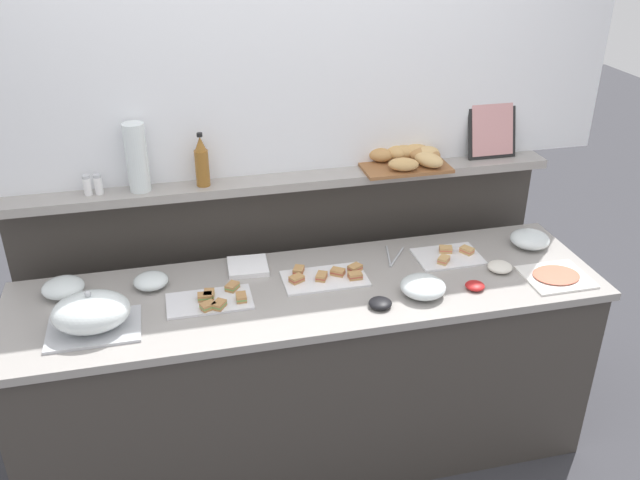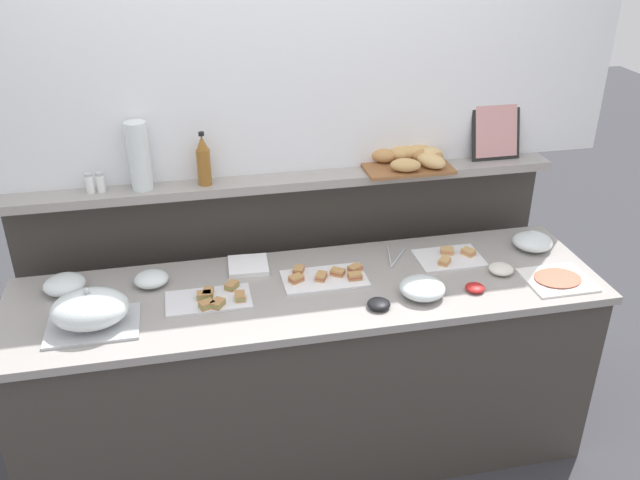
{
  "view_description": "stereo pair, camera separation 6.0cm",
  "coord_description": "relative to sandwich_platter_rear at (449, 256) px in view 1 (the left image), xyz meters",
  "views": [
    {
      "loc": [
        -0.51,
        -2.32,
        2.35
      ],
      "look_at": [
        0.07,
        0.1,
        1.05
      ],
      "focal_mm": 38.03,
      "sensor_mm": 36.0,
      "label": 1
    },
    {
      "loc": [
        -0.45,
        -2.34,
        2.35
      ],
      "look_at": [
        0.07,
        0.1,
        1.05
      ],
      "focal_mm": 38.03,
      "sensor_mm": 36.0,
      "label": 2
    }
  ],
  "objects": [
    {
      "name": "framed_picture",
      "position": [
        0.33,
        0.37,
        0.44
      ],
      "size": [
        0.24,
        0.08,
        0.27
      ],
      "color": "black",
      "rests_on": "back_ledge_unit"
    },
    {
      "name": "sandwich_platter_side",
      "position": [
        -1.06,
        -0.13,
        0.0
      ],
      "size": [
        0.34,
        0.19,
        0.04
      ],
      "color": "silver",
      "rests_on": "buffet_counter"
    },
    {
      "name": "condiment_bowl_dark",
      "position": [
        0.0,
        -0.27,
        0.0
      ],
      "size": [
        0.08,
        0.08,
        0.03
      ],
      "primitive_type": "ellipsoid",
      "color": "red",
      "rests_on": "buffet_counter"
    },
    {
      "name": "water_carafe",
      "position": [
        -1.3,
        0.33,
        0.46
      ],
      "size": [
        0.09,
        0.09,
        0.29
      ],
      "primitive_type": "cylinder",
      "color": "silver",
      "rests_on": "back_ledge_unit"
    },
    {
      "name": "buffet_counter",
      "position": [
        -0.66,
        -0.11,
        -0.45
      ],
      "size": [
        2.45,
        0.67,
        0.89
      ],
      "color": "#3D3833",
      "rests_on": "ground_plane"
    },
    {
      "name": "vinegar_bottle_amber",
      "position": [
        -1.03,
        0.32,
        0.41
      ],
      "size": [
        0.06,
        0.06,
        0.24
      ],
      "color": "#8E5B23",
      "rests_on": "back_ledge_unit"
    },
    {
      "name": "condiment_bowl_red",
      "position": [
        -0.42,
        -0.31,
        0.01
      ],
      "size": [
        0.09,
        0.09,
        0.03
      ],
      "primitive_type": "ellipsoid",
      "color": "black",
      "rests_on": "buffet_counter"
    },
    {
      "name": "pepper_shaker",
      "position": [
        -1.47,
        0.33,
        0.35
      ],
      "size": [
        0.03,
        0.03,
        0.09
      ],
      "color": "white",
      "rests_on": "back_ledge_unit"
    },
    {
      "name": "glass_bowl_medium",
      "position": [
        -1.64,
        0.07,
        0.02
      ],
      "size": [
        0.17,
        0.17,
        0.07
      ],
      "color": "silver",
      "rests_on": "buffet_counter"
    },
    {
      "name": "glass_bowl_large",
      "position": [
        0.4,
        0.02,
        0.02
      ],
      "size": [
        0.18,
        0.18,
        0.07
      ],
      "color": "silver",
      "rests_on": "buffet_counter"
    },
    {
      "name": "cold_cuts_platter",
      "position": [
        0.37,
        -0.27,
        0.0
      ],
      "size": [
        0.27,
        0.24,
        0.02
      ],
      "color": "white",
      "rests_on": "buffet_counter"
    },
    {
      "name": "glass_bowl_extra",
      "position": [
        -0.23,
        -0.26,
        0.02
      ],
      "size": [
        0.18,
        0.18,
        0.07
      ],
      "color": "silver",
      "rests_on": "buffet_counter"
    },
    {
      "name": "sandwich_platter_front",
      "position": [
        -0.58,
        -0.05,
        0.0
      ],
      "size": [
        0.35,
        0.2,
        0.04
      ],
      "color": "white",
      "rests_on": "buffet_counter"
    },
    {
      "name": "serving_cloche",
      "position": [
        -1.51,
        -0.21,
        0.06
      ],
      "size": [
        0.34,
        0.24,
        0.17
      ],
      "color": "#B7BABF",
      "rests_on": "buffet_counter"
    },
    {
      "name": "upper_wall_panel",
      "position": [
        -0.66,
        0.43,
        1.01
      ],
      "size": [
        3.07,
        0.08,
        1.4
      ],
      "primitive_type": "cube",
      "color": "white",
      "rests_on": "back_ledge_unit"
    },
    {
      "name": "napkin_stack",
      "position": [
        -0.88,
        0.11,
        0.0
      ],
      "size": [
        0.18,
        0.18,
        0.02
      ],
      "primitive_type": "cube",
      "rotation": [
        0.0,
        0.0,
        -0.06
      ],
      "color": "white",
      "rests_on": "buffet_counter"
    },
    {
      "name": "salt_shaker",
      "position": [
        -1.51,
        0.33,
        0.35
      ],
      "size": [
        0.03,
        0.03,
        0.09
      ],
      "color": "white",
      "rests_on": "back_ledge_unit"
    },
    {
      "name": "bread_basket",
      "position": [
        -0.08,
        0.34,
        0.35
      ],
      "size": [
        0.4,
        0.28,
        0.08
      ],
      "color": "brown",
      "rests_on": "back_ledge_unit"
    },
    {
      "name": "condiment_bowl_teal",
      "position": [
        0.17,
        -0.16,
        0.01
      ],
      "size": [
        0.11,
        0.11,
        0.04
      ],
      "primitive_type": "ellipsoid",
      "color": "silver",
      "rests_on": "buffet_counter"
    },
    {
      "name": "ground_plane",
      "position": [
        -0.66,
        0.49,
        -0.89
      ],
      "size": [
        12.0,
        12.0,
        0.0
      ],
      "primitive_type": "plane",
      "color": "#38383D"
    },
    {
      "name": "glass_bowl_small",
      "position": [
        -1.29,
        0.05,
        0.02
      ],
      "size": [
        0.14,
        0.14,
        0.06
      ],
      "color": "silver",
      "rests_on": "buffet_counter"
    },
    {
      "name": "serving_tongs",
      "position": [
        -0.24,
        0.06,
        -0.0
      ],
      "size": [
        0.12,
        0.18,
        0.01
      ],
      "color": "#B7BABF",
      "rests_on": "buffet_counter"
    },
    {
      "name": "back_ledge_unit",
      "position": [
        -0.66,
        0.4,
        -0.26
      ],
      "size": [
        2.47,
        0.22,
        1.2
      ],
      "color": "#3D3833",
      "rests_on": "ground_plane"
    },
    {
      "name": "sandwich_platter_rear",
      "position": [
        0.0,
        0.0,
        0.0
      ],
      "size": [
        0.29,
        0.21,
        0.04
      ],
      "color": "white",
      "rests_on": "buffet_counter"
    }
  ]
}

